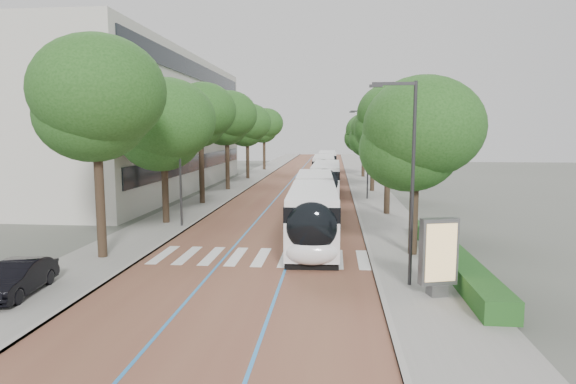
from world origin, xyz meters
name	(u,v)px	position (x,y,z in m)	size (l,w,h in m)	color
ground	(254,263)	(0.00, 0.00, 0.00)	(160.00, 160.00, 0.00)	#51544C
road	(305,180)	(0.00, 40.00, 0.01)	(11.00, 140.00, 0.02)	brown
sidewalk_left	(248,179)	(-7.50, 40.00, 0.06)	(4.00, 140.00, 0.12)	gray
sidewalk_right	(363,180)	(7.50, 40.00, 0.06)	(4.00, 140.00, 0.12)	gray
kerb_left	(262,179)	(-5.60, 40.00, 0.06)	(0.20, 140.00, 0.14)	gray
kerb_right	(348,180)	(5.60, 40.00, 0.06)	(0.20, 140.00, 0.14)	gray
zebra_crossing	(261,257)	(0.20, 1.00, 0.03)	(10.55, 3.60, 0.01)	silver
lane_line_left	(293,179)	(-1.60, 40.00, 0.02)	(0.12, 126.00, 0.01)	#2573BB
lane_line_right	(317,180)	(1.60, 40.00, 0.02)	(0.12, 126.00, 0.01)	#2573BB
office_building	(117,124)	(-19.47, 28.00, 7.00)	(18.11, 40.00, 14.00)	beige
hedge	(451,257)	(9.10, 0.00, 0.52)	(1.20, 14.00, 0.80)	#1D4A19
streetlight_near	(408,167)	(6.62, -3.00, 4.82)	(1.82, 0.20, 8.00)	#303032
streetlight_far	(366,147)	(6.62, 22.00, 4.82)	(1.82, 0.20, 8.00)	#303032
lamp_post_left	(180,164)	(-6.10, 8.00, 4.12)	(0.14, 0.14, 8.00)	#303032
trees_left	(215,123)	(-7.50, 22.93, 7.00)	(6.42, 60.92, 10.10)	black
trees_right	(380,133)	(7.70, 21.13, 6.05)	(5.78, 47.63, 9.15)	black
lead_bus	(314,206)	(2.52, 7.27, 1.63)	(3.10, 18.47, 3.20)	black
bus_queued_0	(326,180)	(3.01, 23.51, 1.62)	(2.63, 12.42, 3.20)	white
bus_queued_1	(324,169)	(2.49, 37.10, 1.62)	(2.67, 12.43, 3.20)	white
bus_queued_2	(327,162)	(2.74, 49.93, 1.62)	(2.73, 12.44, 3.20)	white
ad_panel	(438,255)	(7.63, -4.20, 1.65)	(1.46, 0.74, 2.92)	#59595B
parked_car	(18,278)	(-8.02, -5.60, 0.76)	(1.35, 3.86, 1.27)	black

